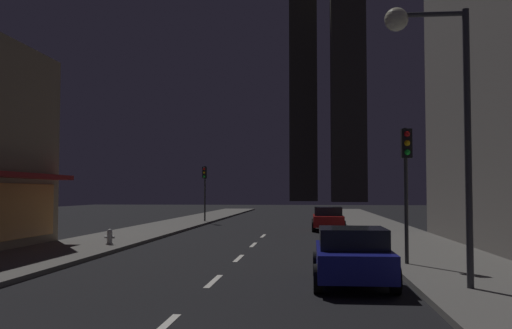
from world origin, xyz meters
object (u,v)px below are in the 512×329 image
object	(u,v)px
car_parked_far	(328,219)
fire_hydrant_far_left	(110,237)
car_parked_near	(352,255)
traffic_light_near_right	(406,165)
traffic_light_far_left	(205,181)
street_lamp_right	(431,77)

from	to	relation	value
car_parked_far	fire_hydrant_far_left	bearing A→B (deg)	-128.67
car_parked_near	traffic_light_near_right	xyz separation A→B (m)	(1.90, 3.13, 2.45)
traffic_light_near_right	traffic_light_far_left	size ratio (longest dim) A/B	1.00
car_parked_far	fire_hydrant_far_left	world-z (taller)	car_parked_far
fire_hydrant_far_left	street_lamp_right	size ratio (longest dim) A/B	0.10
traffic_light_near_right	traffic_light_far_left	bearing A→B (deg)	113.88
car_parked_far	street_lamp_right	xyz separation A→B (m)	(1.78, -21.66, 4.33)
traffic_light_far_left	street_lamp_right	xyz separation A→B (m)	(10.88, -29.15, 1.87)
car_parked_near	fire_hydrant_far_left	size ratio (longest dim) A/B	6.48
street_lamp_right	traffic_light_near_right	bearing A→B (deg)	88.40
traffic_light_far_left	traffic_light_near_right	bearing A→B (deg)	-66.12
car_parked_near	traffic_light_near_right	world-z (taller)	traffic_light_near_right
car_parked_near	car_parked_far	world-z (taller)	same
traffic_light_far_left	car_parked_far	bearing A→B (deg)	-39.44
car_parked_far	traffic_light_near_right	world-z (taller)	traffic_light_near_right
car_parked_far	fire_hydrant_far_left	xyz separation A→B (m)	(-9.50, -11.87, -0.29)
car_parked_near	fire_hydrant_far_left	world-z (taller)	car_parked_near
traffic_light_far_left	car_parked_near	bearing A→B (deg)	-71.98
traffic_light_near_right	traffic_light_far_left	xyz separation A→B (m)	(-11.00, 24.85, 0.00)
fire_hydrant_far_left	car_parked_far	bearing A→B (deg)	51.33
car_parked_near	fire_hydrant_far_left	xyz separation A→B (m)	(-9.50, 8.62, -0.29)
fire_hydrant_far_left	traffic_light_near_right	world-z (taller)	traffic_light_near_right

